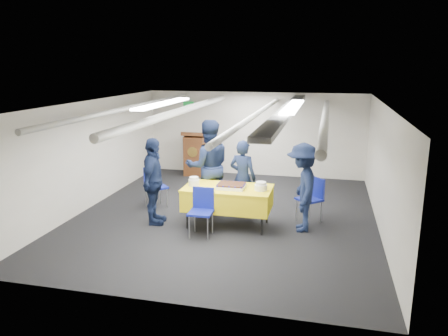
{
  "coord_description": "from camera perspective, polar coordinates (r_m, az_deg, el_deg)",
  "views": [
    {
      "loc": [
        1.96,
        -8.34,
        3.07
      ],
      "look_at": [
        0.01,
        -0.2,
        1.05
      ],
      "focal_mm": 35.0,
      "sensor_mm": 36.0,
      "label": 1
    }
  ],
  "objects": [
    {
      "name": "sailor_d",
      "position": [
        8.19,
        10.23,
        -2.53
      ],
      "size": [
        0.74,
        1.14,
        1.66
      ],
      "primitive_type": "imported",
      "rotation": [
        0.0,
        0.0,
        -1.45
      ],
      "color": "black",
      "rests_on": "ground"
    },
    {
      "name": "chair_right",
      "position": [
        8.81,
        11.5,
        -3.45
      ],
      "size": [
        0.59,
        0.59,
        0.87
      ],
      "color": "gray",
      "rests_on": "ground"
    },
    {
      "name": "sheet_cake",
      "position": [
        8.22,
        0.95,
        -2.35
      ],
      "size": [
        0.53,
        0.41,
        0.09
      ],
      "color": "white",
      "rests_on": "serving_table"
    },
    {
      "name": "plate_stack_right",
      "position": [
        8.11,
        4.84,
        -2.42
      ],
      "size": [
        0.23,
        0.23,
        0.16
      ],
      "color": "white",
      "rests_on": "serving_table"
    },
    {
      "name": "sailor_c",
      "position": [
        8.5,
        -9.22,
        -1.75
      ],
      "size": [
        0.55,
        1.04,
        1.7
      ],
      "primitive_type": "imported",
      "rotation": [
        0.0,
        0.0,
        1.71
      ],
      "color": "black",
      "rests_on": "ground"
    },
    {
      "name": "chair_near",
      "position": [
        7.95,
        -2.88,
        -5.07
      ],
      "size": [
        0.42,
        0.42,
        0.87
      ],
      "color": "gray",
      "rests_on": "ground"
    },
    {
      "name": "sailor_a",
      "position": [
        8.93,
        2.46,
        -1.28
      ],
      "size": [
        0.64,
        0.5,
        1.57
      ],
      "primitive_type": "imported",
      "rotation": [
        0.0,
        0.0,
        2.91
      ],
      "color": "black",
      "rests_on": "ground"
    },
    {
      "name": "sailor_b",
      "position": [
        9.07,
        -2.06,
        0.21
      ],
      "size": [
        1.17,
        1.06,
        1.95
      ],
      "primitive_type": "imported",
      "rotation": [
        0.0,
        0.0,
        3.56
      ],
      "color": "black",
      "rests_on": "ground"
    },
    {
      "name": "chair_left",
      "position": [
        9.63,
        -9.07,
        -1.89
      ],
      "size": [
        0.59,
        0.59,
        0.87
      ],
      "color": "gray",
      "rests_on": "ground"
    },
    {
      "name": "plate_stack_left",
      "position": [
        8.39,
        -3.95,
        -1.8
      ],
      "size": [
        0.21,
        0.21,
        0.18
      ],
      "color": "white",
      "rests_on": "serving_table"
    },
    {
      "name": "ground",
      "position": [
        9.1,
        0.24,
        -6.15
      ],
      "size": [
        7.0,
        7.0,
        0.0
      ],
      "primitive_type": "plane",
      "color": "black",
      "rests_on": "ground"
    },
    {
      "name": "podium",
      "position": [
        12.18,
        -3.81,
        1.9
      ],
      "size": [
        0.62,
        0.53,
        1.25
      ],
      "color": "brown",
      "rests_on": "ground"
    },
    {
      "name": "room_shell",
      "position": [
        9.03,
        1.43,
        5.56
      ],
      "size": [
        6.0,
        7.0,
        2.3
      ],
      "color": "silver",
      "rests_on": "ground"
    },
    {
      "name": "serving_table",
      "position": [
        8.35,
        0.49,
        -3.93
      ],
      "size": [
        1.67,
        0.9,
        0.77
      ],
      "color": "black",
      "rests_on": "ground"
    }
  ]
}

